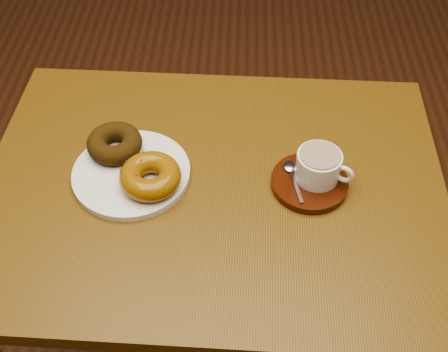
{
  "coord_description": "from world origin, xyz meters",
  "views": [
    {
      "loc": [
        0.3,
        -0.52,
        1.54
      ],
      "look_at": [
        0.27,
        0.15,
        0.8
      ],
      "focal_mm": 45.0,
      "sensor_mm": 36.0,
      "label": 1
    }
  ],
  "objects_px": {
    "cafe_table": "(214,225)",
    "donut_plate": "(131,173)",
    "saucer": "(309,183)",
    "coffee_cup": "(319,166)"
  },
  "relations": [
    {
      "from": "coffee_cup",
      "to": "cafe_table",
      "type": "bearing_deg",
      "value": -151.59
    },
    {
      "from": "cafe_table",
      "to": "donut_plate",
      "type": "distance_m",
      "value": 0.2
    },
    {
      "from": "saucer",
      "to": "coffee_cup",
      "type": "relative_size",
      "value": 1.36
    },
    {
      "from": "donut_plate",
      "to": "saucer",
      "type": "bearing_deg",
      "value": -2.16
    },
    {
      "from": "cafe_table",
      "to": "coffee_cup",
      "type": "height_order",
      "value": "coffee_cup"
    },
    {
      "from": "cafe_table",
      "to": "coffee_cup",
      "type": "bearing_deg",
      "value": 4.54
    },
    {
      "from": "saucer",
      "to": "coffee_cup",
      "type": "bearing_deg",
      "value": 33.14
    },
    {
      "from": "saucer",
      "to": "coffee_cup",
      "type": "height_order",
      "value": "coffee_cup"
    },
    {
      "from": "cafe_table",
      "to": "donut_plate",
      "type": "relative_size",
      "value": 3.99
    },
    {
      "from": "donut_plate",
      "to": "saucer",
      "type": "height_order",
      "value": "saucer"
    }
  ]
}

